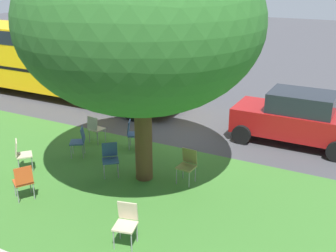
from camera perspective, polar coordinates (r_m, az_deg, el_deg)
The scene contains 13 objects.
ground at distance 12.81m, azimuth 0.58°, elevation -2.44°, with size 80.00×80.00×0.00m, color #424247.
grass_verge at distance 10.35m, azimuth -7.61°, elevation -8.57°, with size 48.00×6.00×0.01m, color #3D752D.
street_tree at distance 9.57m, azimuth -3.82°, elevation 14.19°, with size 5.65×5.65×6.05m.
chair_0 at distance 12.02m, azimuth -12.28°, elevation -1.87°, with size 0.58×0.57×0.88m.
chair_1 at distance 8.15m, azimuth -5.86°, elevation -13.05°, with size 0.50×0.51×0.88m.
chair_2 at distance 12.87m, azimuth -10.16°, elevation -0.19°, with size 0.46×0.47×0.88m.
chair_3 at distance 11.60m, azimuth -19.87°, elevation -3.53°, with size 0.59×0.59×0.88m.
chair_4 at distance 10.34m, azimuth 2.75°, elevation -5.23°, with size 0.44×0.45×0.88m.
chair_5 at distance 12.35m, azimuth -4.99°, elevation -0.84°, with size 0.56×0.56×0.88m.
chair_6 at distance 10.79m, azimuth -8.09°, elevation -4.27°, with size 0.58×0.59×0.88m.
chair_7 at distance 10.11m, azimuth -19.57°, elevation -7.11°, with size 0.57×0.57×0.88m.
parked_car at distance 13.21m, azimuth 17.49°, elevation 1.17°, with size 3.70×1.92×1.65m.
school_bus at distance 17.68m, azimuth -13.84°, elevation 9.42°, with size 10.40×2.80×2.88m.
Camera 1 is at (-5.36, 10.50, 5.03)m, focal length 43.58 mm.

